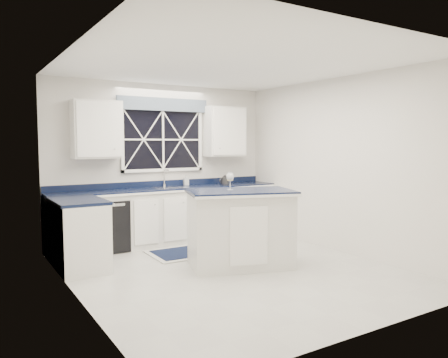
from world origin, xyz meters
TOP-DOWN VIEW (x-y plane):
  - ground at (0.00, 0.00)m, footprint 4.50×4.50m
  - back_wall at (0.00, 2.25)m, footprint 4.00×0.10m
  - base_cabinets at (-0.33, 1.78)m, footprint 3.99×1.60m
  - countertop at (0.00, 1.95)m, footprint 3.98×0.64m
  - dishwasher at (-1.10, 1.95)m, footprint 0.60×0.58m
  - window at (0.00, 2.20)m, footprint 1.65×0.09m
  - upper_cabinets at (0.00, 2.08)m, footprint 3.10×0.34m
  - faucet at (0.00, 2.14)m, footprint 0.05×0.20m
  - island at (0.21, 0.12)m, footprint 1.60×1.25m
  - rug at (0.03, 1.14)m, footprint 1.38×0.85m
  - kettle at (1.10, 1.96)m, footprint 0.24×0.17m
  - wine_glass at (0.11, 0.22)m, footprint 0.10×0.10m
  - soap_bottle at (0.42, 2.17)m, footprint 0.10×0.10m

SIDE VIEW (x-z plane):
  - ground at x=0.00m, z-range 0.00..0.00m
  - rug at x=0.03m, z-range 0.00..0.02m
  - dishwasher at x=-1.10m, z-range 0.00..0.82m
  - base_cabinets at x=-0.33m, z-range 0.00..0.90m
  - island at x=0.21m, z-range 0.00..1.05m
  - countertop at x=0.00m, z-range 0.90..0.94m
  - kettle at x=1.10m, z-range 0.93..1.11m
  - soap_bottle at x=0.42m, z-range 0.94..1.13m
  - faucet at x=0.00m, z-range 0.95..1.25m
  - wine_glass at x=0.11m, z-range 1.10..1.34m
  - back_wall at x=0.00m, z-range 0.00..2.70m
  - window at x=0.00m, z-range 1.20..2.46m
  - upper_cabinets at x=0.00m, z-range 1.45..2.35m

